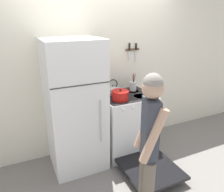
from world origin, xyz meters
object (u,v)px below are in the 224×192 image
(refrigerator, at_px, (75,106))
(dutch_oven_pot, at_px, (120,95))
(utensil_jar, at_px, (133,86))
(tea_kettle, at_px, (113,90))
(stove_range, at_px, (127,124))
(person, at_px, (149,145))

(refrigerator, xyz_separation_m, dutch_oven_pot, (0.62, -0.12, 0.11))
(utensil_jar, bearing_deg, tea_kettle, -179.07)
(stove_range, height_order, dutch_oven_pot, dutch_oven_pot)
(stove_range, xyz_separation_m, dutch_oven_pot, (-0.17, -0.10, 0.54))
(stove_range, xyz_separation_m, tea_kettle, (-0.16, 0.17, 0.53))
(utensil_jar, bearing_deg, stove_range, -137.03)
(refrigerator, distance_m, utensil_jar, 1.00)
(stove_range, distance_m, person, 1.36)
(refrigerator, distance_m, person, 1.29)
(dutch_oven_pot, distance_m, tea_kettle, 0.27)
(tea_kettle, bearing_deg, dutch_oven_pot, -92.91)
(refrigerator, distance_m, stove_range, 0.90)
(person, bearing_deg, dutch_oven_pot, 5.89)
(stove_range, xyz_separation_m, person, (-0.44, -1.21, 0.45))
(tea_kettle, xyz_separation_m, person, (-0.28, -1.38, -0.09))
(person, bearing_deg, refrigerator, 35.40)
(stove_range, relative_size, person, 0.89)
(refrigerator, distance_m, dutch_oven_pot, 0.64)
(tea_kettle, xyz_separation_m, utensil_jar, (0.35, 0.01, 0.01))
(stove_range, xyz_separation_m, utensil_jar, (0.19, 0.18, 0.55))
(dutch_oven_pot, distance_m, person, 1.15)
(dutch_oven_pot, relative_size, tea_kettle, 1.16)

